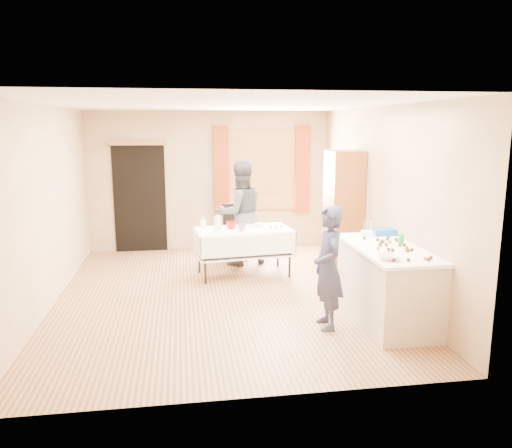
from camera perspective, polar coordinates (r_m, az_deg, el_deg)
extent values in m
cube|color=#9E7047|center=(7.09, -3.82, -8.10)|extent=(4.50, 5.50, 0.02)
cube|color=white|center=(6.70, -4.12, 13.56)|extent=(4.50, 5.50, 0.02)
cube|color=tan|center=(9.51, -5.34, 4.91)|extent=(4.50, 0.02, 2.60)
cube|color=tan|center=(4.08, -0.75, -3.39)|extent=(4.50, 0.02, 2.60)
cube|color=tan|center=(6.97, -22.82, 1.81)|extent=(0.02, 5.50, 2.60)
cube|color=tan|center=(7.31, 14.00, 2.76)|extent=(0.02, 5.50, 2.60)
cube|color=olive|center=(9.56, 0.68, 6.20)|extent=(1.32, 0.06, 1.52)
cube|color=white|center=(9.54, 0.70, 6.19)|extent=(1.20, 0.02, 1.40)
cube|color=#8F3716|center=(9.41, -3.99, 6.09)|extent=(0.28, 0.06, 1.65)
cube|color=#8F3716|center=(9.66, 5.33, 6.20)|extent=(0.28, 0.06, 1.65)
cube|color=black|center=(9.53, -13.13, 2.86)|extent=(0.95, 0.04, 2.00)
cube|color=olive|center=(9.41, -13.42, 8.99)|extent=(1.05, 0.06, 0.08)
cube|color=brown|center=(8.00, 9.93, 1.27)|extent=(0.50, 0.60, 1.95)
cube|color=beige|center=(6.27, 14.72, -6.81)|extent=(0.73, 1.61, 0.86)
cube|color=white|center=(6.15, 14.93, -2.73)|extent=(0.79, 1.68, 0.04)
cube|color=white|center=(7.78, -1.43, -0.69)|extent=(1.52, 0.88, 0.04)
cube|color=black|center=(8.77, -2.35, -1.35)|extent=(0.40, 0.40, 0.06)
cube|color=black|center=(8.89, -2.51, 0.52)|extent=(0.40, 0.04, 0.57)
imported|color=#232649|center=(5.82, 8.23, -4.98)|extent=(0.54, 0.36, 1.44)
imported|color=black|center=(8.40, -1.78, 1.26)|extent=(1.17, 1.07, 1.76)
cylinder|color=green|center=(6.31, 16.26, -1.70)|extent=(0.09, 0.09, 0.12)
imported|color=white|center=(5.57, 14.88, -3.66)|extent=(0.38, 0.38, 0.06)
cube|color=white|center=(6.62, 12.53, -1.11)|extent=(0.18, 0.15, 0.08)
cube|color=blue|center=(6.80, 14.41, -0.87)|extent=(0.30, 0.21, 0.08)
cylinder|color=silver|center=(7.59, -4.38, -0.01)|extent=(0.13, 0.13, 0.22)
imported|color=#B10D0C|center=(7.77, -2.87, -0.12)|extent=(0.27, 0.27, 0.12)
imported|color=red|center=(7.60, -1.61, -0.38)|extent=(0.17, 0.17, 0.11)
imported|color=white|center=(7.95, 0.39, -0.09)|extent=(0.17, 0.17, 0.05)
cube|color=white|center=(7.77, 2.31, -0.49)|extent=(0.30, 0.22, 0.02)
imported|color=white|center=(7.84, -6.10, 0.19)|extent=(0.11, 0.11, 0.19)
sphere|color=#3F2314|center=(6.31, 15.05, -2.00)|extent=(0.04, 0.04, 0.04)
sphere|color=black|center=(5.93, 14.90, -2.82)|extent=(0.04, 0.04, 0.04)
sphere|color=black|center=(5.92, 15.34, -2.87)|extent=(0.04, 0.04, 0.04)
sphere|color=black|center=(6.46, 12.28, -1.58)|extent=(0.04, 0.04, 0.04)
sphere|color=black|center=(6.32, 14.16, -1.95)|extent=(0.04, 0.04, 0.04)
sphere|color=black|center=(6.47, 15.69, -1.71)|extent=(0.04, 0.04, 0.04)
sphere|color=#3F2314|center=(5.96, 13.76, -2.71)|extent=(0.04, 0.04, 0.04)
sphere|color=black|center=(6.17, 14.66, -2.28)|extent=(0.04, 0.04, 0.04)
sphere|color=black|center=(6.38, 15.97, -1.91)|extent=(0.04, 0.04, 0.04)
sphere|color=black|center=(6.00, 17.39, -2.81)|extent=(0.04, 0.04, 0.04)
sphere|color=black|center=(5.62, 19.10, -3.84)|extent=(0.04, 0.04, 0.04)
sphere|color=black|center=(5.95, 16.87, -2.90)|extent=(0.04, 0.04, 0.04)
sphere|color=#3F2314|center=(6.35, 14.35, -1.88)|extent=(0.04, 0.04, 0.04)
sphere|color=black|center=(6.47, 14.77, -1.67)|extent=(0.04, 0.04, 0.04)
sphere|color=black|center=(5.49, 15.47, -3.98)|extent=(0.04, 0.04, 0.04)
sphere|color=black|center=(5.94, 17.00, -2.92)|extent=(0.04, 0.04, 0.04)
sphere|color=black|center=(6.58, 14.86, -1.46)|extent=(0.04, 0.04, 0.04)
sphere|color=black|center=(6.14, 13.96, -2.31)|extent=(0.04, 0.04, 0.04)
sphere|color=#3F2314|center=(5.65, 18.78, -3.75)|extent=(0.04, 0.04, 0.04)
sphere|color=black|center=(5.70, 19.36, -3.64)|extent=(0.04, 0.04, 0.04)
sphere|color=black|center=(6.04, 16.89, -2.68)|extent=(0.04, 0.04, 0.04)
sphere|color=black|center=(6.41, 13.73, -1.74)|extent=(0.04, 0.04, 0.04)
sphere|color=black|center=(6.21, 16.58, -2.29)|extent=(0.04, 0.04, 0.04)
sphere|color=black|center=(6.42, 15.88, -1.82)|extent=(0.04, 0.04, 0.04)
sphere|color=#3F2314|center=(6.08, 16.83, -2.59)|extent=(0.04, 0.04, 0.04)
sphere|color=black|center=(6.16, 14.05, -2.27)|extent=(0.04, 0.04, 0.04)
sphere|color=black|center=(5.53, 17.03, -3.94)|extent=(0.04, 0.04, 0.04)
sphere|color=black|center=(6.18, 16.13, -2.33)|extent=(0.04, 0.04, 0.04)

